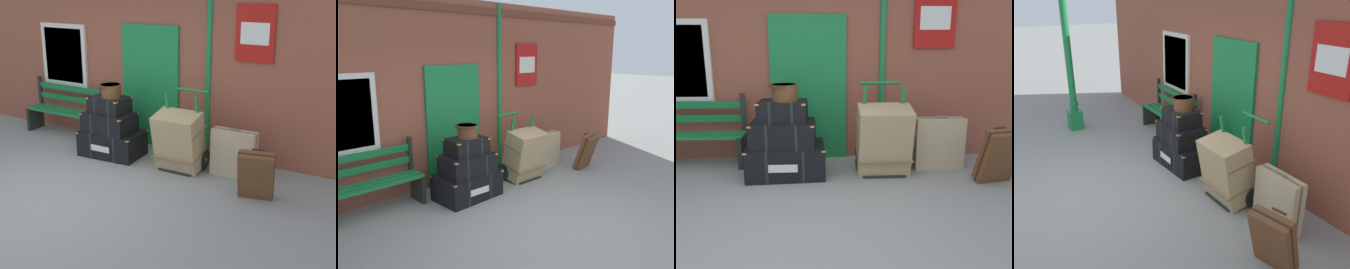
% 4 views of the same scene
% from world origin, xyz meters
% --- Properties ---
extents(ground_plane, '(60.00, 60.00, 0.00)m').
position_xyz_m(ground_plane, '(0.00, 0.00, 0.00)').
color(ground_plane, gray).
extents(brick_facade, '(10.40, 0.35, 3.20)m').
position_xyz_m(brick_facade, '(-0.01, 2.60, 1.60)').
color(brick_facade, brown).
rests_on(brick_facade, ground).
extents(lamp_post, '(0.28, 0.28, 2.83)m').
position_xyz_m(lamp_post, '(-2.90, 0.54, 1.07)').
color(lamp_post, '#197A3D').
rests_on(lamp_post, ground).
extents(platform_bench, '(1.60, 0.43, 1.01)m').
position_xyz_m(platform_bench, '(-1.61, 2.16, 0.44)').
color(platform_bench, '#197A3D').
rests_on(platform_bench, ground).
extents(steamer_trunk_base, '(1.04, 0.70, 0.43)m').
position_xyz_m(steamer_trunk_base, '(-0.19, 1.67, 0.21)').
color(steamer_trunk_base, black).
rests_on(steamer_trunk_base, ground).
extents(steamer_trunk_middle, '(0.82, 0.56, 0.33)m').
position_xyz_m(steamer_trunk_middle, '(-0.21, 1.64, 0.58)').
color(steamer_trunk_middle, black).
rests_on(steamer_trunk_middle, steamer_trunk_base).
extents(steamer_trunk_top, '(0.62, 0.47, 0.27)m').
position_xyz_m(steamer_trunk_top, '(-0.20, 1.65, 0.87)').
color(steamer_trunk_top, black).
rests_on(steamer_trunk_top, steamer_trunk_middle).
extents(round_hatbox, '(0.36, 0.34, 0.21)m').
position_xyz_m(round_hatbox, '(-0.17, 1.66, 1.12)').
color(round_hatbox, brown).
rests_on(round_hatbox, steamer_trunk_top).
extents(porters_trolley, '(0.71, 0.63, 1.19)m').
position_xyz_m(porters_trolley, '(1.09, 1.81, 0.27)').
color(porters_trolley, black).
rests_on(porters_trolley, ground).
extents(large_brown_trunk, '(0.70, 0.61, 0.95)m').
position_xyz_m(large_brown_trunk, '(1.09, 1.63, 0.48)').
color(large_brown_trunk, tan).
rests_on(large_brown_trunk, ground).
extents(suitcase_brown, '(0.53, 0.46, 0.72)m').
position_xyz_m(suitcase_brown, '(2.46, 1.24, 0.36)').
color(suitcase_brown, brown).
rests_on(suitcase_brown, ground).
extents(suitcase_charcoal, '(0.68, 0.20, 0.75)m').
position_xyz_m(suitcase_charcoal, '(1.90, 1.83, 0.36)').
color(suitcase_charcoal, tan).
rests_on(suitcase_charcoal, ground).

